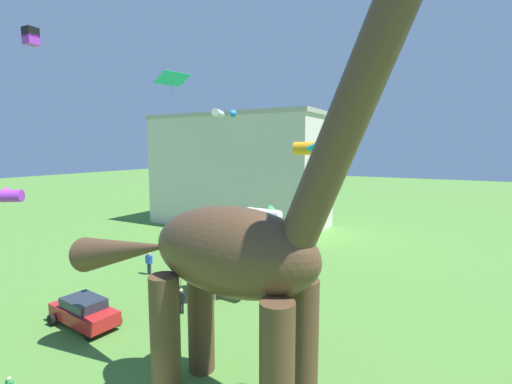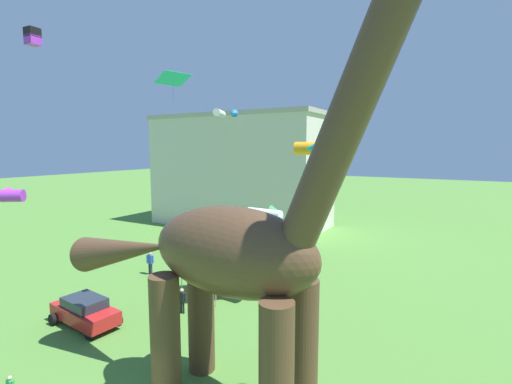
% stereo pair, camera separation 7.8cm
% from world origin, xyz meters
% --- Properties ---
extents(dinosaur_sculpture, '(15.66, 3.32, 16.37)m').
position_xyz_m(dinosaur_sculpture, '(1.79, 4.32, 5.92)').
color(dinosaur_sculpture, '#513823').
rests_on(dinosaur_sculpture, ground_plane).
extents(parked_sedan_left, '(4.36, 2.21, 1.55)m').
position_xyz_m(parked_sedan_left, '(-8.56, 5.45, 0.81)').
color(parked_sedan_left, red).
rests_on(parked_sedan_left, ground_plane).
extents(person_near_flyer, '(0.66, 0.29, 1.77)m').
position_xyz_m(person_near_flyer, '(-11.51, 13.12, 1.07)').
color(person_near_flyer, '#2D3347').
rests_on(person_near_flyer, ground_plane).
extents(person_watching_child, '(0.56, 0.25, 1.51)m').
position_xyz_m(person_watching_child, '(-4.91, 9.19, 0.91)').
color(person_watching_child, black).
rests_on(person_watching_child, ground_plane).
extents(festival_canopy_tent, '(3.15, 3.15, 3.00)m').
position_xyz_m(festival_canopy_tent, '(-5.09, 12.27, 2.54)').
color(festival_canopy_tent, '#B2B2B7').
rests_on(festival_canopy_tent, ground_plane).
extents(kite_mid_right, '(3.27, 2.92, 0.93)m').
position_xyz_m(kite_mid_right, '(0.35, 16.93, 9.63)').
color(kite_mid_right, orange).
extents(kite_near_low, '(2.34, 2.02, 0.68)m').
position_xyz_m(kite_near_low, '(-1.38, 13.07, 5.66)').
color(kite_near_low, white).
extents(kite_near_high, '(2.54, 2.66, 0.75)m').
position_xyz_m(kite_near_high, '(-14.14, 4.49, 6.94)').
color(kite_near_high, purple).
extents(kite_apex, '(0.90, 0.90, 1.22)m').
position_xyz_m(kite_apex, '(-19.08, 9.69, 17.77)').
color(kite_apex, black).
extents(kite_mid_center, '(2.77, 2.83, 0.81)m').
position_xyz_m(kite_mid_center, '(-13.24, 25.50, 13.25)').
color(kite_mid_center, white).
extents(kite_far_left, '(1.45, 1.79, 2.04)m').
position_xyz_m(kite_far_left, '(-4.00, 7.91, 13.10)').
color(kite_far_left, '#19B2B7').
extents(background_building_block, '(21.83, 9.73, 13.74)m').
position_xyz_m(background_building_block, '(-15.41, 32.38, 6.88)').
color(background_building_block, beige).
rests_on(background_building_block, ground_plane).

